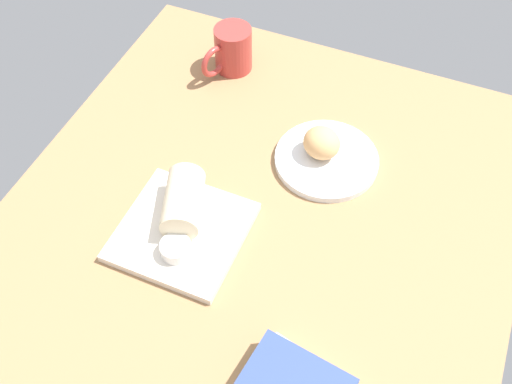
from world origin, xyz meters
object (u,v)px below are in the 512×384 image
Objects in this scene: round_plate at (326,160)px; square_plate at (182,232)px; scone_pastry at (322,143)px; breakfast_wrap at (184,200)px; coffee_mug at (232,49)px; sauce_cup at (176,248)px.

square_plate is (-25.62, 17.89, 0.10)cm from round_plate.
square_plate is at bearing 147.79° from scone_pastry.
round_plate is at bearing 29.19° from breakfast_wrap.
square_plate is 44.77cm from coffee_mug.
coffee_mug reaches higher than square_plate.
coffee_mug is at bearing 57.32° from round_plate.
breakfast_wrap is at bearing 142.04° from scone_pastry.
sauce_cup is 8.78cm from breakfast_wrap.
sauce_cup is 0.41× the size of coffee_mug.
scone_pastry reaches higher than round_plate.
breakfast_wrap reaches higher than square_plate.
round_plate is 31.25cm from square_plate.
coffee_mug is (39.82, 8.82, 0.16)cm from breakfast_wrap.
coffee_mug is at bearing 56.61° from scone_pastry.
sauce_cup is at bearing 151.27° from round_plate.
scone_pastry is 0.34× the size of square_plate.
sauce_cup reaches higher than round_plate.
scone_pastry is at bearing -26.22° from sauce_cup.
breakfast_wrap is (3.64, 1.08, 4.13)cm from square_plate.
square_plate is at bearing 145.07° from round_plate.
breakfast_wrap is at bearing 139.20° from round_plate.
breakfast_wrap is (-21.98, 18.98, 4.23)cm from round_plate.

